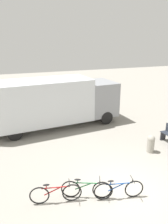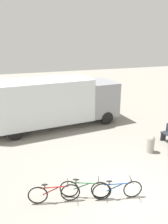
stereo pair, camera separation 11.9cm
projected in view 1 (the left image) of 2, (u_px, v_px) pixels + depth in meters
name	position (u px, v px, depth m)	size (l,w,h in m)	color
ground_plane	(125.00, 191.00, 7.88)	(60.00, 60.00, 0.00)	gray
delivery_truck	(52.00, 101.00, 13.23)	(8.20, 2.99, 2.94)	silver
bicycle_near	(56.00, 193.00, 7.22)	(1.70, 0.53, 0.74)	black
bicycle_middle	(86.00, 189.00, 7.44)	(1.62, 0.74, 0.74)	black
bicycle_far	(119.00, 190.00, 7.41)	(1.70, 0.54, 0.74)	black
bollard_near_bench	(151.00, 143.00, 10.45)	(0.37, 0.37, 0.87)	#9E998C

